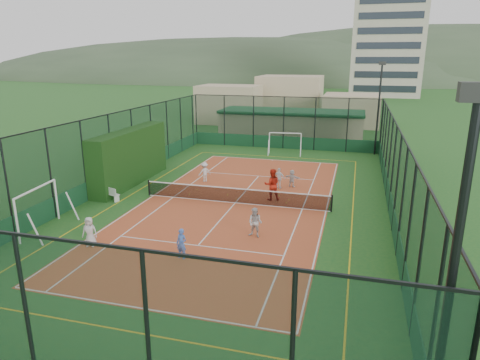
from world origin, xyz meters
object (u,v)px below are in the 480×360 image
Objects in this scene: floodlight_ne at (378,109)px; coach at (272,185)px; futsal_goal_near at (38,210)px; child_near_mid at (182,244)px; child_near_left at (90,232)px; apartment_tower at (388,27)px; futsal_goal_far at (285,143)px; clubhouse at (291,125)px; child_far_left at (205,172)px; child_far_right at (279,178)px; child_near_right at (255,223)px; child_far_back at (292,178)px; white_bench at (109,193)px; floodlight_se at (445,323)px.

floodlight_ne is 4.15× the size of coach.
floodlight_ne is at bearing -42.90° from futsal_goal_near.
child_near_mid is at bearing 57.45° from coach.
child_near_left is at bearing -111.74° from futsal_goal_near.
futsal_goal_far is at bearing -99.62° from apartment_tower.
coach is at bearing -84.40° from clubhouse.
futsal_goal_far is at bearing 62.52° from child_near_left.
futsal_goal_near is (-17.11, -23.38, -3.01)m from floodlight_ne.
futsal_goal_near is at bearing 20.78° from child_far_left.
floodlight_ne is 5.78× the size of child_far_right.
floodlight_ne reaches higher than child_near_mid.
child_far_back is (0.44, 9.01, -0.15)m from child_near_right.
child_near_mid is 9.29m from coach.
child_near_right is 1.05× the size of child_far_right.
futsal_goal_near is 1.16× the size of futsal_goal_far.
apartment_tower reaches higher than child_far_left.
child_near_mid is (-8.82, -24.41, -3.43)m from floodlight_ne.
child_far_back is at bearing 47.97° from white_bench.
child_far_left is at bearing 134.89° from child_near_right.
futsal_goal_near is 11.90m from child_far_left.
floodlight_se reaches higher than futsal_goal_near.
child_far_right is (5.44, -0.25, 0.01)m from child_far_left.
child_far_left is 6.12m from coach.
child_far_left is (1.48, 11.72, -0.01)m from child_near_left.
apartment_tower reaches higher than coach.
floodlight_se is at bearing 115.48° from child_far_right.
futsal_goal_near is 2.90× the size of child_far_back.
clubhouse is at bearing 102.07° from child_near_mid.
floodlight_se is 16.49m from child_near_left.
white_bench is 6.93m from child_near_left.
white_bench is at bearing 35.35° from child_far_right.
child_near_left is 0.95× the size of child_near_right.
child_near_right is (10.88, 2.11, -0.36)m from futsal_goal_near.
white_bench is at bearing 7.26° from child_far_left.
child_far_left is at bearing -32.08° from futsal_goal_near.
child_near_left reaches higher than white_bench.
apartment_tower is 19.94× the size of child_near_right.
futsal_goal_far is (-8.02, 31.22, -3.16)m from floodlight_se.
futsal_goal_near is 2.53× the size of child_near_mid.
child_near_left is (-13.49, -24.36, -3.40)m from floodlight_ne.
child_far_left is 5.45m from child_far_right.
child_far_left reaches higher than child_far_back.
floodlight_ne is 17.03m from coach.
floodlight_se reaches higher than coach.
floodlight_ne reaches higher than coach.
clubhouse is 10.73× the size of child_far_left.
floodlight_ne is 0.54× the size of clubhouse.
floodlight_ne is 28.05m from child_near_left.
futsal_goal_far is (9.10, 21.40, -0.15)m from futsal_goal_near.
child_far_right is at bearing -83.67° from clubhouse.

